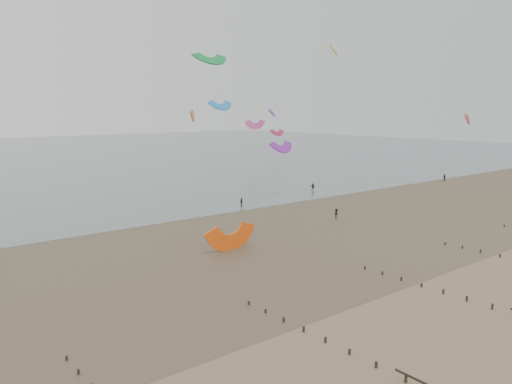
# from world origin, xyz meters

# --- Properties ---
(ground) EXTENTS (500.00, 500.00, 0.00)m
(ground) POSITION_xyz_m (0.00, 0.00, 0.00)
(ground) COLOR brown
(ground) RESTS_ON ground
(sea_and_shore) EXTENTS (500.00, 665.00, 0.03)m
(sea_and_shore) POSITION_xyz_m (-4.08, 34.40, 0.01)
(sea_and_shore) COLOR #475654
(sea_and_shore) RESTS_ON ground
(kitesurfers) EXTENTS (113.94, 26.69, 1.82)m
(kitesurfers) POSITION_xyz_m (25.04, 47.16, 0.87)
(kitesurfers) COLOR black
(kitesurfers) RESTS_ON ground
(grounded_kite) EXTENTS (7.50, 5.99, 3.98)m
(grounded_kite) POSITION_xyz_m (-3.64, 29.39, 0.00)
(grounded_kite) COLOR #FF5710
(grounded_kite) RESTS_ON ground
(kites_airborne) EXTENTS (239.20, 118.29, 40.02)m
(kites_airborne) POSITION_xyz_m (-10.56, 94.29, 22.73)
(kites_airborne) COLOR yellow
(kites_airborne) RESTS_ON ground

